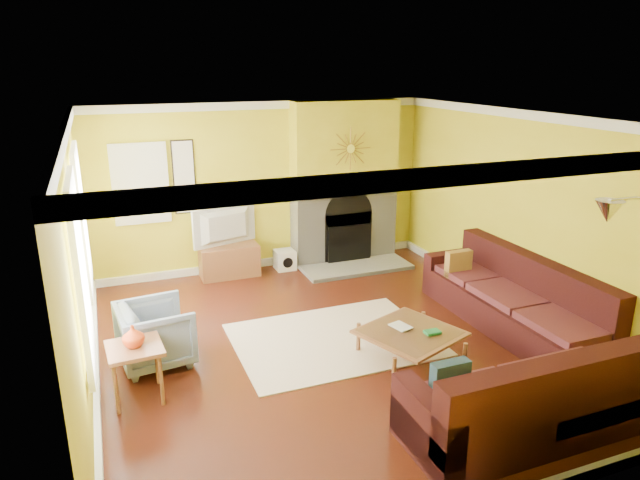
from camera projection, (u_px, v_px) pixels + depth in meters
name	position (u px, v px, depth m)	size (l,w,h in m)	color
floor	(334.00, 343.00, 6.98)	(5.50, 6.00, 0.02)	#582112
ceiling	(336.00, 117.00, 6.16)	(5.50, 6.00, 0.02)	white
wall_back	(263.00, 187.00, 9.25)	(5.50, 0.02, 2.70)	yellow
wall_front	(505.00, 358.00, 3.90)	(5.50, 0.02, 2.70)	yellow
wall_left	(77.00, 267.00, 5.61)	(0.02, 6.00, 2.70)	yellow
wall_right	(527.00, 215.00, 7.53)	(0.02, 6.00, 2.70)	yellow
baseboard	(334.00, 338.00, 6.96)	(5.50, 6.00, 0.12)	white
crown_molding	(336.00, 124.00, 6.19)	(5.50, 6.00, 0.12)	white
window_left_near	(80.00, 220.00, 6.73)	(0.06, 1.22, 1.72)	white
window_left_far	(78.00, 273.00, 5.05)	(0.06, 1.22, 1.72)	white
window_back	(140.00, 184.00, 8.48)	(0.82, 0.06, 1.22)	white
wall_art	(184.00, 177.00, 8.70)	(0.34, 0.04, 1.14)	white
fireplace	(344.00, 183.00, 9.53)	(1.80, 0.40, 2.70)	#9F9B96
mantel	(350.00, 192.00, 9.35)	(1.92, 0.22, 0.08)	white
hearth	(357.00, 267.00, 9.43)	(1.80, 0.70, 0.06)	#9F9B96
sunburst	(351.00, 149.00, 9.14)	(0.70, 0.04, 0.70)	olive
rug	(334.00, 339.00, 7.04)	(2.40, 1.80, 0.02)	beige
sectional_sofa	(465.00, 321.00, 6.53)	(2.95, 3.71, 0.90)	#361112
coffee_table	(410.00, 346.00, 6.48)	(0.97, 0.97, 0.38)	white
media_console	(229.00, 261.00, 9.08)	(0.92, 0.42, 0.51)	brown
tv	(228.00, 227.00, 8.91)	(1.08, 0.14, 0.62)	black
subwoofer	(285.00, 260.00, 9.42)	(0.32, 0.32, 0.32)	white
armchair	(156.00, 334.00, 6.41)	(0.77, 0.79, 0.72)	gray
side_table	(137.00, 372.00, 5.74)	(0.53, 0.53, 0.58)	brown
vase	(133.00, 336.00, 5.62)	(0.22, 0.22, 0.23)	#D64114
book	(395.00, 329.00, 6.46)	(0.18, 0.24, 0.02)	white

